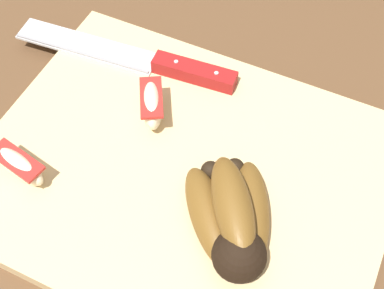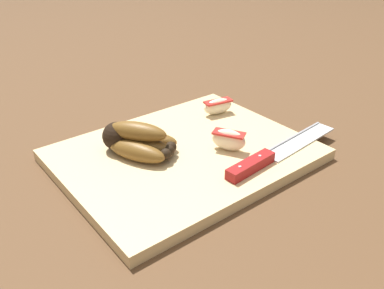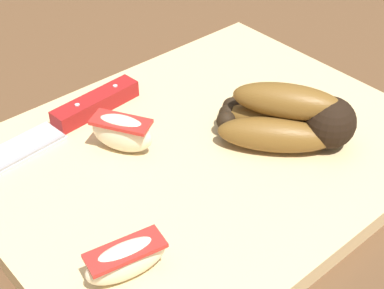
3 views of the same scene
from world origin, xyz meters
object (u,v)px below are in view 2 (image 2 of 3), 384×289
banana_bunch (137,141)px  chefs_knife (269,156)px  apple_wedge_middle (218,106)px  apple_wedge_near (229,139)px

banana_bunch → chefs_knife: (-0.16, 0.16, -0.02)m
banana_bunch → apple_wedge_middle: bearing=-170.9°
chefs_knife → apple_wedge_middle: bearing=-106.0°
apple_wedge_near → chefs_knife: bearing=114.8°
chefs_knife → apple_wedge_middle: apple_wedge_middle is taller
chefs_knife → apple_wedge_near: apple_wedge_near is taller
apple_wedge_near → apple_wedge_middle: size_ratio=0.95×
chefs_knife → banana_bunch: bearing=-44.0°
apple_wedge_near → apple_wedge_middle: (-0.09, -0.13, -0.00)m
banana_bunch → chefs_knife: 0.23m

